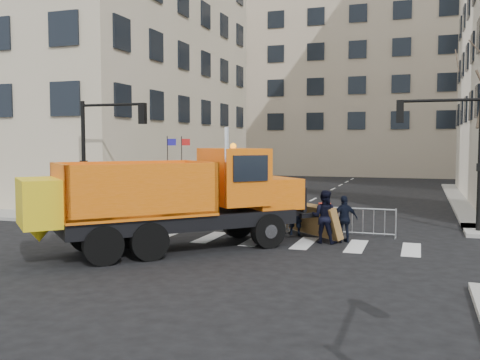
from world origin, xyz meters
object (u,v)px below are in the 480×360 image
(newspaper_box, at_px, (325,218))
(plow_truck, at_px, (172,196))
(worker, at_px, (131,195))
(cop_c, at_px, (344,219))
(cop_b, at_px, (324,217))
(cop_a, at_px, (295,213))

(newspaper_box, bearing_deg, plow_truck, -150.26)
(worker, xyz_separation_m, newspaper_box, (9.79, -2.43, -0.34))
(cop_c, bearing_deg, plow_truck, 2.35)
(worker, relative_size, newspaper_box, 1.61)
(cop_b, bearing_deg, cop_c, -143.86)
(cop_a, xyz_separation_m, newspaper_box, (1.10, 0.25, -0.17))
(cop_b, relative_size, worker, 1.06)
(cop_b, bearing_deg, worker, -16.33)
(cop_b, height_order, newspaper_box, cop_b)
(cop_c, height_order, newspaper_box, cop_c)
(plow_truck, distance_m, worker, 8.80)
(plow_truck, relative_size, cop_c, 5.66)
(cop_a, xyz_separation_m, cop_c, (1.99, -0.86, -0.03))
(cop_b, distance_m, cop_c, 0.77)
(plow_truck, xyz_separation_m, cop_a, (3.19, 4.15, -0.93))
(cop_b, bearing_deg, cop_a, -38.02)
(cop_a, bearing_deg, newspaper_box, -167.06)
(plow_truck, relative_size, newspaper_box, 8.60)
(cop_b, bearing_deg, newspaper_box, -75.80)
(cop_a, bearing_deg, cop_b, 136.85)
(plow_truck, height_order, cop_a, plow_truck)
(cop_c, bearing_deg, worker, -48.36)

